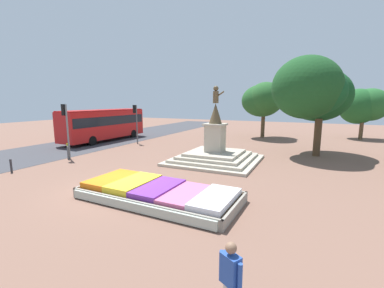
{
  "coord_description": "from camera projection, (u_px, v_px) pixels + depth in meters",
  "views": [
    {
      "loc": [
        8.22,
        -9.1,
        4.17
      ],
      "look_at": [
        1.78,
        4.61,
        1.63
      ],
      "focal_mm": 24.0,
      "sensor_mm": 36.0,
      "label": 1
    }
  ],
  "objects": [
    {
      "name": "ground_plane",
      "position": [
        117.0,
        189.0,
        12.25
      ],
      "size": [
        91.01,
        91.01,
        0.0
      ],
      "primitive_type": "plane",
      "color": "brown"
    },
    {
      "name": "flower_planter",
      "position": [
        156.0,
        193.0,
        10.97
      ],
      "size": [
        7.03,
        3.27,
        0.66
      ],
      "color": "#38281C",
      "rests_on": "ground_plane"
    },
    {
      "name": "park_tree_far_left",
      "position": [
        364.0,
        106.0,
        28.16
      ],
      "size": [
        5.03,
        3.61,
        5.54
      ],
      "color": "brown",
      "rests_on": "ground_plane"
    },
    {
      "name": "traffic_light_mid_block",
      "position": [
        66.0,
        122.0,
        18.33
      ],
      "size": [
        0.41,
        0.29,
        3.96
      ],
      "color": "slate",
      "rests_on": "ground_plane"
    },
    {
      "name": "park_tree_street_side",
      "position": [
        265.0,
        100.0,
        28.78
      ],
      "size": [
        4.7,
        5.2,
        6.25
      ],
      "color": "brown",
      "rests_on": "ground_plane"
    },
    {
      "name": "park_tree_far_right",
      "position": [
        312.0,
        92.0,
        19.25
      ],
      "size": [
        5.75,
        6.76,
        7.43
      ],
      "color": "#4C3823",
      "rests_on": "ground_plane"
    },
    {
      "name": "kerb_bollard_north",
      "position": [
        68.0,
        152.0,
        18.51
      ],
      "size": [
        0.16,
        0.16,
        0.99
      ],
      "color": "#4C5156",
      "rests_on": "ground_plane"
    },
    {
      "name": "kerb_bollard_mid_b",
      "position": [
        11.0,
        165.0,
        15.08
      ],
      "size": [
        0.13,
        0.13,
        0.83
      ],
      "color": "#2D2D33",
      "rests_on": "ground_plane"
    },
    {
      "name": "city_bus",
      "position": [
        104.0,
        123.0,
        27.0
      ],
      "size": [
        2.59,
        10.04,
        3.28
      ],
      "color": "red",
      "rests_on": "ground_plane"
    },
    {
      "name": "pedestrian_with_handbag",
      "position": [
        231.0,
        279.0,
        4.71
      ],
      "size": [
        0.66,
        0.46,
        1.66
      ],
      "color": "beige",
      "rests_on": "ground_plane"
    },
    {
      "name": "statue_monument",
      "position": [
        215.0,
        152.0,
        17.84
      ],
      "size": [
        5.78,
        5.78,
        5.18
      ],
      "color": "#B3A995",
      "rests_on": "ground_plane"
    },
    {
      "name": "traffic_light_far_corner",
      "position": [
        136.0,
        117.0,
        25.04
      ],
      "size": [
        0.41,
        0.29,
        3.8
      ],
      "color": "#4C5156",
      "rests_on": "ground_plane"
    }
  ]
}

